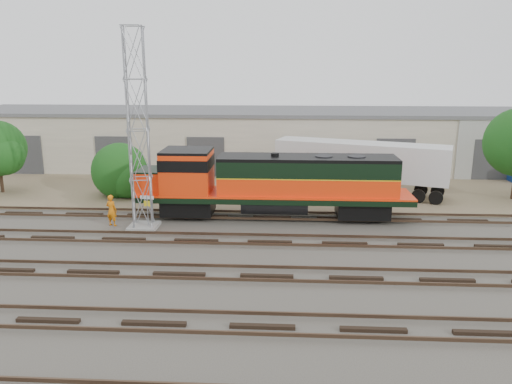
# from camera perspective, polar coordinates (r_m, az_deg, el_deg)

# --- Properties ---
(ground) EXTENTS (140.00, 140.00, 0.00)m
(ground) POSITION_cam_1_polar(r_m,az_deg,el_deg) (25.62, 1.49, -7.01)
(ground) COLOR #47423A
(ground) RESTS_ON ground
(dirt_strip) EXTENTS (80.00, 16.00, 0.02)m
(dirt_strip) POSITION_cam_1_polar(r_m,az_deg,el_deg) (39.96, 2.18, 0.81)
(dirt_strip) COLOR #726047
(dirt_strip) RESTS_ON ground
(tracks) EXTENTS (80.00, 20.40, 0.28)m
(tracks) POSITION_cam_1_polar(r_m,az_deg,el_deg) (22.82, 1.24, -9.56)
(tracks) COLOR black
(tracks) RESTS_ON ground
(warehouse) EXTENTS (58.40, 10.40, 5.30)m
(warehouse) POSITION_cam_1_polar(r_m,az_deg,el_deg) (47.31, 2.46, 6.18)
(warehouse) COLOR beige
(warehouse) RESTS_ON ground
(locomotive) EXTENTS (16.80, 2.95, 4.04)m
(locomotive) POSITION_cam_1_polar(r_m,az_deg,el_deg) (30.68, 1.59, 1.12)
(locomotive) COLOR black
(locomotive) RESTS_ON tracks
(signal_tower) EXTENTS (1.67, 1.67, 11.36)m
(signal_tower) POSITION_cam_1_polar(r_m,az_deg,el_deg) (28.97, -13.27, 6.41)
(signal_tower) COLOR gray
(signal_tower) RESTS_ON ground
(sign_post) EXTENTS (0.82, 0.16, 2.02)m
(sign_post) POSITION_cam_1_polar(r_m,az_deg,el_deg) (29.66, -12.32, -1.49)
(sign_post) COLOR gray
(sign_post) RESTS_ON ground
(worker) EXTENTS (0.80, 0.64, 1.90)m
(worker) POSITION_cam_1_polar(r_m,az_deg,el_deg) (30.84, -16.18, -2.01)
(worker) COLOR orange
(worker) RESTS_ON ground
(semi_trailer) EXTENTS (12.63, 6.48, 3.85)m
(semi_trailer) POSITION_cam_1_polar(r_m,az_deg,el_deg) (37.50, 12.29, 3.37)
(semi_trailer) COLOR silver
(semi_trailer) RESTS_ON ground
(tree_mid) EXTENTS (4.32, 4.12, 4.12)m
(tree_mid) POSITION_cam_1_polar(r_m,az_deg,el_deg) (37.60, -15.04, 2.13)
(tree_mid) COLOR #382619
(tree_mid) RESTS_ON ground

